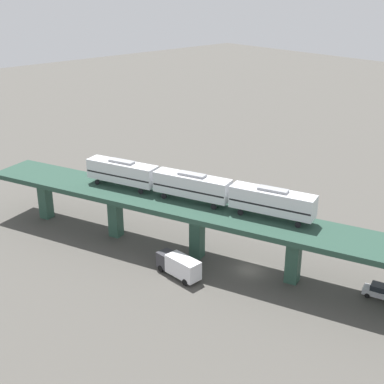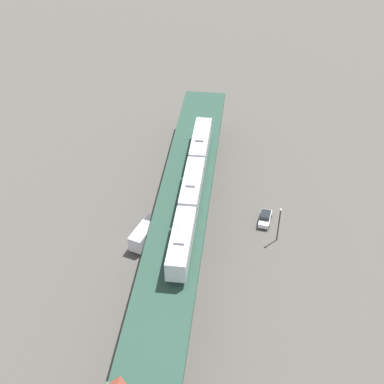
{
  "view_description": "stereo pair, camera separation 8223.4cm",
  "coord_description": "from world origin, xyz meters",
  "px_view_note": "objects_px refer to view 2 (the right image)",
  "views": [
    {
      "loc": [
        51.5,
        44.69,
        39.71
      ],
      "look_at": [
        2.07,
        -10.0,
        9.78
      ],
      "focal_mm": 50.0,
      "sensor_mm": 36.0,
      "label": 1
    },
    {
      "loc": [
        -27.29,
        49.13,
        62.84
      ],
      "look_at": [
        2.07,
        -10.0,
        9.78
      ],
      "focal_mm": 50.0,
      "sensor_mm": 36.0,
      "label": 2
    }
  ],
  "objects_px": {
    "subway_train": "(192,187)",
    "street_car_white": "(265,218)",
    "street_car_silver": "(167,382)",
    "delivery_truck": "(144,234)",
    "street_lamp": "(279,222)"
  },
  "relations": [
    {
      "from": "subway_train",
      "to": "street_lamp",
      "type": "height_order",
      "value": "subway_train"
    },
    {
      "from": "delivery_truck",
      "to": "street_lamp",
      "type": "relative_size",
      "value": 1.05
    },
    {
      "from": "street_car_silver",
      "to": "street_car_white",
      "type": "distance_m",
      "value": 35.59
    },
    {
      "from": "subway_train",
      "to": "street_lamp",
      "type": "xyz_separation_m",
      "value": [
        -13.16,
        -5.66,
        -6.71
      ]
    },
    {
      "from": "street_car_silver",
      "to": "delivery_truck",
      "type": "bearing_deg",
      "value": -53.55
    },
    {
      "from": "subway_train",
      "to": "street_car_white",
      "type": "relative_size",
      "value": 7.72
    },
    {
      "from": "delivery_truck",
      "to": "subway_train",
      "type": "bearing_deg",
      "value": -145.47
    },
    {
      "from": "street_car_white",
      "to": "street_lamp",
      "type": "xyz_separation_m",
      "value": [
        -3.41,
        3.45,
        3.17
      ]
    },
    {
      "from": "street_car_silver",
      "to": "street_lamp",
      "type": "relative_size",
      "value": 0.68
    },
    {
      "from": "street_car_white",
      "to": "delivery_truck",
      "type": "distance_m",
      "value": 21.32
    },
    {
      "from": "street_car_white",
      "to": "street_lamp",
      "type": "distance_m",
      "value": 5.79
    },
    {
      "from": "subway_train",
      "to": "street_car_silver",
      "type": "bearing_deg",
      "value": 109.94
    },
    {
      "from": "street_car_silver",
      "to": "street_lamp",
      "type": "height_order",
      "value": "street_lamp"
    },
    {
      "from": "delivery_truck",
      "to": "street_car_white",
      "type": "bearing_deg",
      "value": -140.17
    },
    {
      "from": "subway_train",
      "to": "street_car_white",
      "type": "height_order",
      "value": "subway_train"
    }
  ]
}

